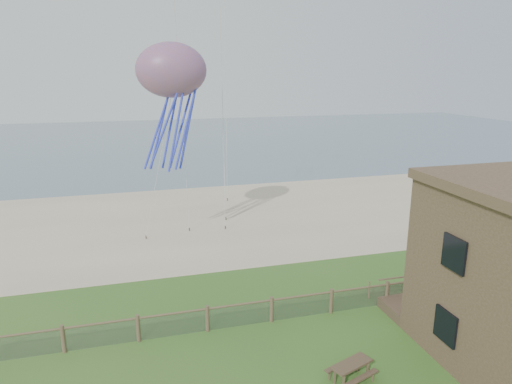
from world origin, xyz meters
TOP-DOWN VIEW (x-y plane):
  - sand_beach at (0.00, 22.00)m, footprint 72.00×20.00m
  - ocean at (0.00, 66.00)m, footprint 160.00×68.00m
  - chainlink_fence at (0.00, 6.00)m, footprint 36.20×0.20m
  - picnic_table at (1.64, 1.20)m, footprint 1.95×1.71m
  - octopus_kite at (-3.19, 15.67)m, footprint 4.16×3.19m

SIDE VIEW (x-z plane):
  - ocean at x=0.00m, z-range -0.01..0.01m
  - sand_beach at x=0.00m, z-range -0.01..0.01m
  - picnic_table at x=1.64m, z-range 0.00..0.69m
  - chainlink_fence at x=0.00m, z-range -0.07..1.18m
  - octopus_kite at x=-3.19m, z-range 5.38..13.28m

